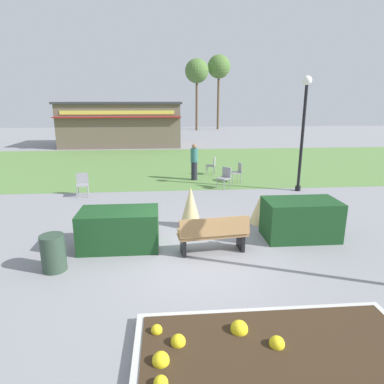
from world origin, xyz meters
name	(u,v)px	position (x,y,z in m)	size (l,w,h in m)	color
ground_plane	(190,255)	(0.00, 0.00, 0.00)	(80.00, 80.00, 0.00)	gray
lawn_patch	(175,164)	(0.00, 11.95, 0.00)	(36.00, 12.00, 0.01)	#5B8442
flower_bed	(276,353)	(0.98, -3.46, 0.09)	(4.23, 2.04, 0.33)	beige
park_bench	(213,234)	(0.56, 0.07, 0.48)	(1.75, 0.71, 0.95)	#9E7547
hedge_left	(119,229)	(-1.75, 0.60, 0.49)	(1.95, 1.10, 0.98)	#19421E
hedge_right	(301,219)	(3.03, 0.80, 0.53)	(1.94, 1.10, 1.06)	#19421E
ornamental_grass_behind_left	(261,208)	(2.29, 2.01, 0.46)	(0.66, 0.66, 0.93)	#D1BC7F
ornamental_grass_behind_right	(191,207)	(0.15, 1.86, 0.61)	(0.65, 0.65, 1.22)	#D1BC7F
lamppost_mid	(304,121)	(4.89, 5.56, 2.82)	(0.36, 0.36, 4.52)	black
trash_bin	(53,253)	(-3.04, -0.51, 0.41)	(0.52, 0.52, 0.82)	#2D4233
food_kiosk	(122,124)	(-3.98, 20.76, 1.75)	(9.64, 5.07, 3.48)	#6B5B4C
cafe_chair_west	(225,176)	(1.95, 6.20, 0.53)	(0.62, 0.62, 0.89)	gray
cafe_chair_east	(238,171)	(2.71, 7.21, 0.53)	(0.49, 0.49, 0.89)	gray
cafe_chair_center	(212,164)	(1.79, 8.90, 0.53)	(0.55, 0.55, 0.89)	gray
cafe_chair_north	(82,183)	(-3.77, 5.50, 0.53)	(0.51, 0.51, 0.89)	gray
person_strolling	(194,162)	(0.79, 7.86, 0.86)	(0.34, 0.34, 1.69)	#23232D
parked_car_west_slot	(150,129)	(-2.06, 28.89, 0.64)	(4.32, 2.28, 1.20)	black
tree_left_bg	(219,67)	(6.31, 35.77, 7.48)	(2.80, 2.80, 8.97)	brown
tree_right_bg	(197,72)	(3.45, 34.30, 6.86)	(2.80, 2.80, 8.34)	brown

